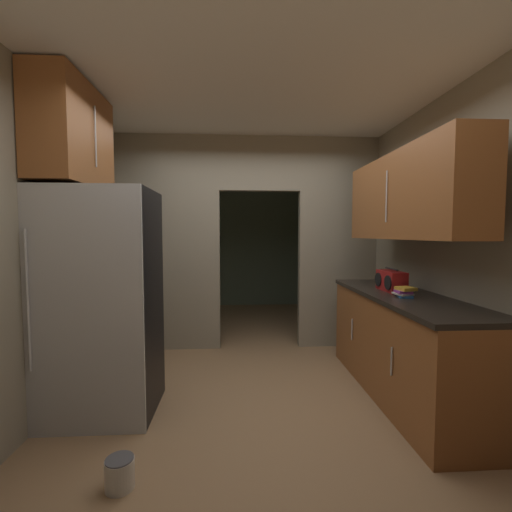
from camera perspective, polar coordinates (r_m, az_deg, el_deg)
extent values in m
plane|color=#93704C|center=(3.25, -0.12, -23.27)|extent=(20.00, 20.00, 0.00)
cube|color=silver|center=(3.59, -0.63, 24.07)|extent=(3.73, 7.14, 0.06)
cube|color=gray|center=(4.54, -14.22, 1.98)|extent=(1.31, 0.12, 2.69)
cube|color=gray|center=(4.66, 13.11, 2.04)|extent=(1.00, 0.12, 2.69)
cube|color=gray|center=(4.56, 0.61, 14.82)|extent=(1.02, 0.12, 0.68)
cube|color=slate|center=(7.19, -2.21, 2.67)|extent=(3.33, 0.10, 2.69)
cube|color=slate|center=(6.00, -17.50, 2.31)|extent=(0.10, 2.73, 2.69)
cube|color=slate|center=(6.09, 13.48, 2.40)|extent=(0.10, 2.73, 2.69)
cube|color=gray|center=(2.87, -35.96, 0.48)|extent=(0.10, 4.07, 2.69)
cube|color=gray|center=(3.08, 34.30, 0.71)|extent=(0.10, 4.07, 2.69)
cube|color=black|center=(3.14, -23.82, -6.91)|extent=(0.85, 0.69, 1.82)
cube|color=#B7BABC|center=(2.81, -26.38, -8.20)|extent=(0.85, 0.03, 1.82)
cylinder|color=#B7BABC|center=(2.93, -33.29, -6.14)|extent=(0.02, 0.02, 1.00)
cube|color=brown|center=(3.52, 22.82, -13.58)|extent=(0.60, 2.05, 0.89)
cube|color=black|center=(3.42, 23.02, -6.12)|extent=(0.64, 2.05, 0.04)
cylinder|color=#B7BABC|center=(2.99, 21.27, -15.76)|extent=(0.01, 0.01, 0.22)
cylinder|color=#B7BABC|center=(3.79, 15.42, -11.49)|extent=(0.01, 0.01, 0.22)
cube|color=brown|center=(3.38, 23.40, 8.90)|extent=(0.34, 1.84, 0.75)
cylinder|color=#B7BABC|center=(3.31, 20.55, 9.10)|extent=(0.01, 0.01, 0.45)
cube|color=brown|center=(3.35, -27.79, 16.93)|extent=(0.34, 0.93, 0.82)
cylinder|color=#B7BABC|center=(3.28, -24.75, 17.30)|extent=(0.01, 0.01, 0.49)
cube|color=maroon|center=(3.56, 21.25, -3.82)|extent=(0.15, 0.36, 0.19)
cylinder|color=#262626|center=(3.54, 21.30, -1.98)|extent=(0.02, 0.25, 0.02)
cylinder|color=black|center=(3.42, 20.75, -4.09)|extent=(0.01, 0.13, 0.13)
cylinder|color=black|center=(3.62, 19.34, -3.65)|extent=(0.01, 0.13, 0.13)
cube|color=#2D609E|center=(3.26, 23.13, -6.04)|extent=(0.13, 0.16, 0.02)
cube|color=beige|center=(3.26, 22.88, -5.71)|extent=(0.14, 0.17, 0.02)
cube|color=#8C3893|center=(3.25, 22.94, -5.38)|extent=(0.12, 0.14, 0.02)
cube|color=gold|center=(3.25, 23.28, -4.93)|extent=(0.15, 0.16, 0.03)
cylinder|color=silver|center=(2.50, -21.38, -30.25)|extent=(0.17, 0.17, 0.17)
cylinder|color=#4C4C51|center=(2.45, -21.44, -28.52)|extent=(0.16, 0.16, 0.01)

